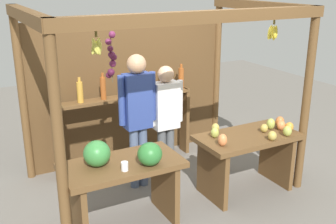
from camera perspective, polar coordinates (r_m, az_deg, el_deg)
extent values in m
plane|color=slate|center=(5.40, -0.95, -9.61)|extent=(12.00, 12.00, 0.00)
cylinder|color=brown|center=(3.67, -14.93, -5.01)|extent=(0.10, 0.10, 2.23)
cylinder|color=brown|center=(5.12, 18.74, 1.31)|extent=(0.10, 0.10, 2.23)
cylinder|color=brown|center=(5.41, -19.68, 2.10)|extent=(0.10, 0.10, 2.23)
cylinder|color=brown|center=(6.48, 6.83, 5.63)|extent=(0.10, 0.10, 2.23)
cube|color=brown|center=(3.98, 5.20, 13.08)|extent=(3.04, 0.12, 0.12)
cube|color=brown|center=(4.32, -19.15, 12.59)|extent=(0.12, 1.96, 0.12)
cube|color=brown|center=(5.60, 12.84, 14.25)|extent=(0.12, 1.96, 0.12)
cube|color=#52381E|center=(5.84, -5.28, 3.12)|extent=(2.94, 0.04, 2.01)
cylinder|color=brown|center=(3.69, -10.03, 10.75)|extent=(0.02, 0.02, 0.06)
ellipsoid|color=#D1CC4C|center=(3.72, -9.49, 8.83)|extent=(0.04, 0.08, 0.13)
ellipsoid|color=#D1CC4C|center=(3.72, -9.74, 9.32)|extent=(0.05, 0.05, 0.13)
ellipsoid|color=#D1CC4C|center=(3.74, -10.06, 8.84)|extent=(0.05, 0.04, 0.13)
ellipsoid|color=#D1CC4C|center=(3.73, -10.35, 8.80)|extent=(0.08, 0.07, 0.13)
ellipsoid|color=#D1CC4C|center=(3.70, -10.27, 9.24)|extent=(0.04, 0.08, 0.13)
ellipsoid|color=#D1CC4C|center=(3.68, -10.12, 8.81)|extent=(0.07, 0.07, 0.13)
ellipsoid|color=#D1CC4C|center=(3.68, -9.82, 8.71)|extent=(0.08, 0.04, 0.13)
ellipsoid|color=#D1CC4C|center=(3.70, -9.65, 9.17)|extent=(0.06, 0.07, 0.13)
cylinder|color=brown|center=(4.76, 14.62, 12.12)|extent=(0.02, 0.02, 0.06)
ellipsoid|color=yellow|center=(4.79, 14.72, 10.46)|extent=(0.04, 0.07, 0.15)
ellipsoid|color=yellow|center=(4.80, 14.40, 10.62)|extent=(0.08, 0.06, 0.16)
ellipsoid|color=yellow|center=(4.78, 13.98, 10.66)|extent=(0.07, 0.06, 0.16)
ellipsoid|color=yellow|center=(4.75, 14.31, 10.81)|extent=(0.04, 0.07, 0.15)
ellipsoid|color=yellow|center=(4.73, 14.63, 10.74)|extent=(0.06, 0.05, 0.15)
ellipsoid|color=yellow|center=(4.76, 14.85, 10.77)|extent=(0.06, 0.05, 0.15)
cylinder|color=#4C422D|center=(4.02, -7.91, 7.92)|extent=(0.01, 0.01, 0.55)
sphere|color=#601E42|center=(3.97, -7.82, 10.66)|extent=(0.07, 0.07, 0.07)
sphere|color=#601E42|center=(3.98, -8.33, 9.68)|extent=(0.06, 0.06, 0.06)
sphere|color=#47142D|center=(3.97, -8.07, 8.76)|extent=(0.06, 0.06, 0.06)
sphere|color=#511938|center=(4.00, -7.89, 7.93)|extent=(0.07, 0.07, 0.07)
sphere|color=#511938|center=(4.03, -7.62, 7.61)|extent=(0.07, 0.07, 0.07)
sphere|color=#601E42|center=(4.03, -7.73, 6.72)|extent=(0.07, 0.07, 0.07)
sphere|color=#47142D|center=(4.07, -8.28, 5.11)|extent=(0.06, 0.06, 0.06)
sphere|color=#47142D|center=(4.03, -7.96, 5.53)|extent=(0.07, 0.07, 0.07)
cube|color=brown|center=(4.22, -6.46, -7.39)|extent=(1.23, 0.64, 0.06)
cube|color=brown|center=(4.26, -12.60, -13.12)|extent=(0.06, 0.58, 0.68)
cube|color=brown|center=(4.57, -0.45, -10.35)|extent=(0.06, 0.58, 0.68)
ellipsoid|color=#2D7533|center=(4.08, -2.56, -5.88)|extent=(0.29, 0.29, 0.24)
ellipsoid|color=#38843D|center=(4.12, -9.90, -5.73)|extent=(0.33, 0.33, 0.26)
cylinder|color=white|center=(4.02, -6.07, -7.54)|extent=(0.07, 0.07, 0.09)
cube|color=brown|center=(4.98, 11.06, -3.47)|extent=(1.23, 0.64, 0.06)
cube|color=brown|center=(4.86, 6.20, -8.60)|extent=(0.06, 0.58, 0.68)
cube|color=brown|center=(5.43, 14.91, -6.13)|extent=(0.06, 0.58, 0.68)
ellipsoid|color=#E07F47|center=(5.19, 15.52, -1.81)|extent=(0.12, 0.12, 0.12)
ellipsoid|color=#E07F47|center=(4.58, 7.64, -3.90)|extent=(0.14, 0.14, 0.14)
ellipsoid|color=#A8B24C|center=(5.19, 14.16, -1.61)|extent=(0.11, 0.11, 0.14)
ellipsoid|color=#B79E47|center=(4.98, 6.65, -2.18)|extent=(0.12, 0.12, 0.11)
ellipsoid|color=#B79E47|center=(5.08, 13.29, -2.20)|extent=(0.11, 0.11, 0.10)
ellipsoid|color=#CC7038|center=(5.28, 15.35, -1.34)|extent=(0.15, 0.15, 0.14)
ellipsoid|color=#A8B24C|center=(4.80, 6.56, -2.88)|extent=(0.10, 0.10, 0.13)
ellipsoid|color=#A8B24C|center=(5.02, 16.34, -2.56)|extent=(0.14, 0.14, 0.13)
ellipsoid|color=gold|center=(5.18, 16.59, -1.99)|extent=(0.11, 0.11, 0.12)
ellipsoid|color=#B79E47|center=(4.85, 14.36, -3.23)|extent=(0.14, 0.14, 0.11)
cube|color=brown|center=(5.44, -15.33, -4.26)|extent=(0.05, 0.20, 1.00)
cube|color=brown|center=(6.09, 2.33, -1.12)|extent=(0.05, 0.20, 1.00)
cube|color=brown|center=(5.54, -6.15, 2.00)|extent=(1.91, 0.22, 0.04)
cylinder|color=#338C4C|center=(5.25, -15.22, 2.07)|extent=(0.07, 0.07, 0.23)
cylinder|color=#338C4C|center=(5.22, -15.36, 3.61)|extent=(0.03, 0.03, 0.06)
cylinder|color=gold|center=(5.32, -12.19, 2.70)|extent=(0.08, 0.08, 0.27)
cylinder|color=gold|center=(5.28, -12.31, 4.42)|extent=(0.04, 0.04, 0.06)
cylinder|color=#994C1E|center=(5.40, -9.05, 3.28)|extent=(0.07, 0.07, 0.29)
cylinder|color=#994C1E|center=(5.36, -9.14, 5.11)|extent=(0.03, 0.03, 0.06)
cylinder|color=gold|center=(5.51, -6.21, 3.31)|extent=(0.06, 0.06, 0.22)
cylinder|color=gold|center=(5.47, -6.26, 4.74)|extent=(0.03, 0.03, 0.06)
cylinder|color=#338C4C|center=(5.62, -3.34, 3.84)|extent=(0.06, 0.06, 0.25)
cylinder|color=#338C4C|center=(5.58, -3.37, 5.39)|extent=(0.03, 0.03, 0.06)
cylinder|color=#994C1E|center=(5.74, -0.75, 4.26)|extent=(0.07, 0.07, 0.27)
cylinder|color=#994C1E|center=(5.70, -0.76, 5.84)|extent=(0.03, 0.03, 0.06)
cylinder|color=#994C1E|center=(5.88, 1.85, 4.74)|extent=(0.08, 0.08, 0.30)
cylinder|color=#994C1E|center=(5.84, 1.87, 6.44)|extent=(0.04, 0.04, 0.06)
cylinder|color=#4D5D7C|center=(5.11, -4.73, -6.42)|extent=(0.11, 0.11, 0.79)
cylinder|color=#4D5D7C|center=(5.15, -3.50, -6.17)|extent=(0.11, 0.11, 0.79)
cube|color=#2D428C|center=(4.87, -4.30, 1.53)|extent=(0.32, 0.19, 0.67)
cylinder|color=#2D428C|center=(4.79, -6.50, 1.58)|extent=(0.08, 0.08, 0.60)
cylinder|color=#2D428C|center=(4.94, -2.19, 2.22)|extent=(0.08, 0.08, 0.60)
sphere|color=tan|center=(4.76, -4.43, 6.70)|extent=(0.23, 0.23, 0.23)
cylinder|color=#52565B|center=(5.31, -0.88, -5.87)|extent=(0.11, 0.11, 0.71)
cylinder|color=#52565B|center=(5.36, 0.27, -5.62)|extent=(0.11, 0.11, 0.71)
cube|color=white|center=(5.11, -0.31, 0.94)|extent=(0.32, 0.19, 0.60)
cylinder|color=white|center=(5.01, -2.34, 0.94)|extent=(0.08, 0.08, 0.54)
cylinder|color=white|center=(5.19, 1.64, 1.56)|extent=(0.08, 0.08, 0.54)
sphere|color=tan|center=(5.00, -0.32, 5.31)|extent=(0.20, 0.20, 0.20)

